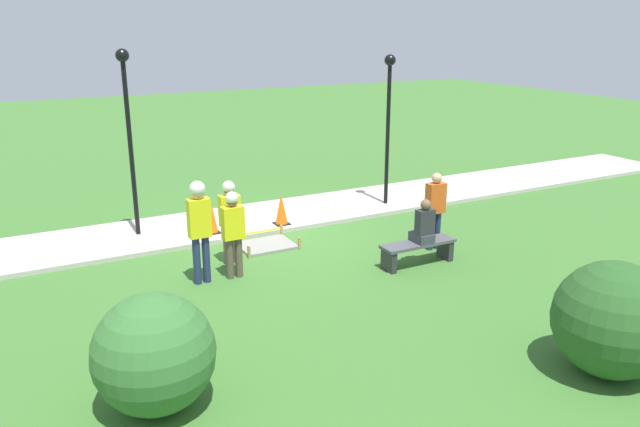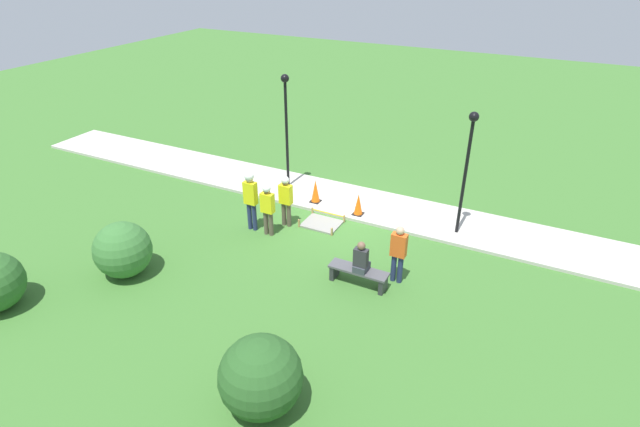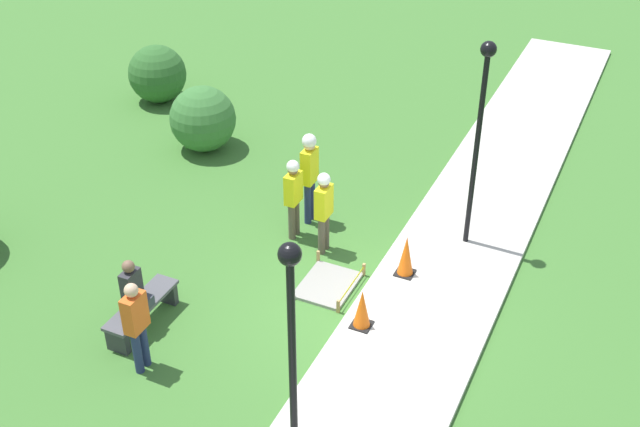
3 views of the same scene
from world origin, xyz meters
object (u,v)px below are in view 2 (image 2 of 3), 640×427
object	(u,v)px
park_bench	(358,274)
worker_supervisor	(250,195)
lamppost_far	(468,156)
traffic_cone_near_patch	(358,204)
lamppost_near	(286,116)
worker_trainee	(286,197)
bystander_in_orange_shirt	(398,251)
worker_assistant	(267,206)
person_seated_on_bench	(361,260)
traffic_cone_far_patch	(315,191)

from	to	relation	value
park_bench	worker_supervisor	size ratio (longest dim) A/B	0.81
park_bench	lamppost_far	xyz separation A→B (m)	(-1.71, -3.70, 2.26)
traffic_cone_near_patch	worker_supervisor	bearing A→B (deg)	40.15
park_bench	lamppost_near	xyz separation A→B (m)	(4.57, -4.24, 2.40)
park_bench	worker_trainee	world-z (taller)	worker_trainee
worker_supervisor	lamppost_far	bearing A→B (deg)	-156.15
bystander_in_orange_shirt	park_bench	bearing A→B (deg)	34.75
worker_supervisor	worker_assistant	distance (m)	0.65
traffic_cone_near_patch	person_seated_on_bench	distance (m)	3.76
person_seated_on_bench	worker_supervisor	xyz separation A→B (m)	(4.15, -1.20, 0.37)
worker_assistant	lamppost_near	bearing A→B (deg)	-70.31
park_bench	worker_trainee	size ratio (longest dim) A/B	0.93
traffic_cone_far_patch	lamppost_near	xyz separation A→B (m)	(1.48, -0.70, 2.23)
park_bench	worker_supervisor	distance (m)	4.32
bystander_in_orange_shirt	lamppost_far	size ratio (longest dim) A/B	0.44
worker_supervisor	lamppost_near	bearing A→B (deg)	-80.83
traffic_cone_near_patch	bystander_in_orange_shirt	world-z (taller)	bystander_in_orange_shirt
traffic_cone_far_patch	worker_supervisor	xyz separation A→B (m)	(0.98, 2.39, 0.69)
person_seated_on_bench	lamppost_far	xyz separation A→B (m)	(-1.63, -3.75, 1.77)
lamppost_near	lamppost_far	xyz separation A→B (m)	(-6.28, 0.54, -0.14)
park_bench	bystander_in_orange_shirt	distance (m)	1.19
traffic_cone_far_patch	worker_supervisor	world-z (taller)	worker_supervisor
worker_trainee	lamppost_near	bearing A→B (deg)	-61.10
person_seated_on_bench	lamppost_near	bearing A→B (deg)	-42.70
worker_supervisor	person_seated_on_bench	bearing A→B (deg)	163.90
traffic_cone_far_patch	worker_trainee	world-z (taller)	worker_trainee
park_bench	person_seated_on_bench	distance (m)	0.50
lamppost_far	traffic_cone_far_patch	bearing A→B (deg)	1.99
park_bench	worker_supervisor	world-z (taller)	worker_supervisor
worker_supervisor	lamppost_near	distance (m)	3.49
traffic_cone_near_patch	bystander_in_orange_shirt	bearing A→B (deg)	129.33
person_seated_on_bench	worker_supervisor	size ratio (longest dim) A/B	0.46
worker_assistant	worker_trainee	xyz separation A→B (m)	(-0.20, -0.73, 0.01)
lamppost_far	worker_trainee	bearing A→B (deg)	20.65
traffic_cone_near_patch	lamppost_near	xyz separation A→B (m)	(3.13, -0.87, 2.27)
traffic_cone_far_patch	worker_trainee	bearing A→B (deg)	84.79
worker_trainee	lamppost_near	size ratio (longest dim) A/B	0.42
bystander_in_orange_shirt	lamppost_near	distance (m)	6.77
worker_assistant	lamppost_far	world-z (taller)	lamppost_far
worker_supervisor	worker_trainee	world-z (taller)	worker_supervisor
bystander_in_orange_shirt	worker_assistant	bearing A→B (deg)	-6.92
worker_trainee	lamppost_near	xyz separation A→B (m)	(1.33, -2.40, 1.72)
lamppost_near	person_seated_on_bench	bearing A→B (deg)	137.30
traffic_cone_near_patch	worker_assistant	xyz separation A→B (m)	(2.01, 2.26, 0.53)
worker_assistant	bystander_in_orange_shirt	bearing A→B (deg)	173.08
park_bench	worker_assistant	bearing A→B (deg)	-17.76
traffic_cone_far_patch	park_bench	world-z (taller)	traffic_cone_far_patch
worker_assistant	bystander_in_orange_shirt	xyz separation A→B (m)	(-4.29, 0.52, -0.05)
traffic_cone_near_patch	worker_assistant	size ratio (longest dim) A/B	0.43
bystander_in_orange_shirt	person_seated_on_bench	bearing A→B (deg)	39.63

